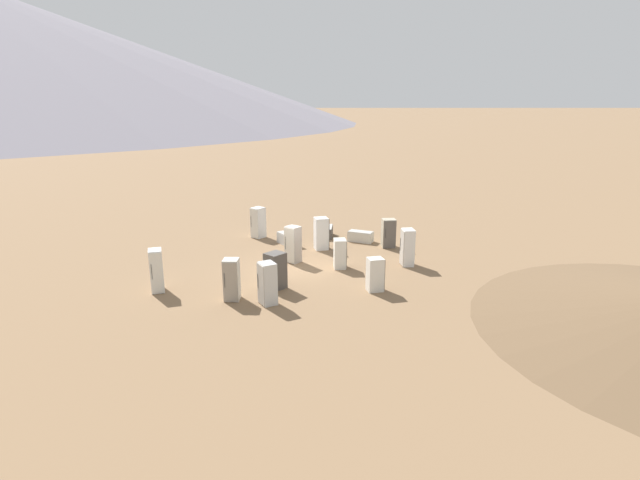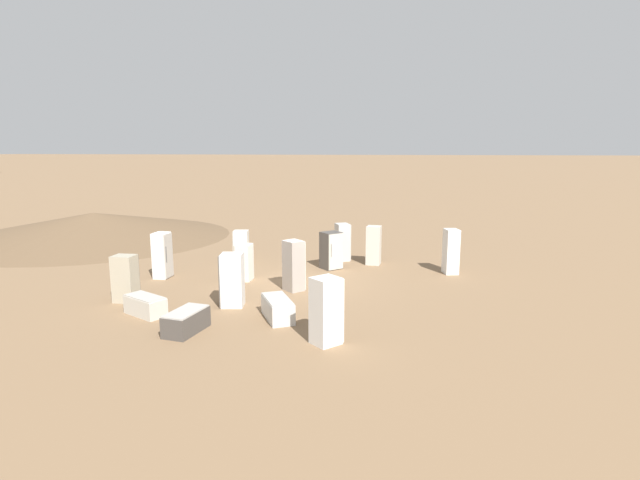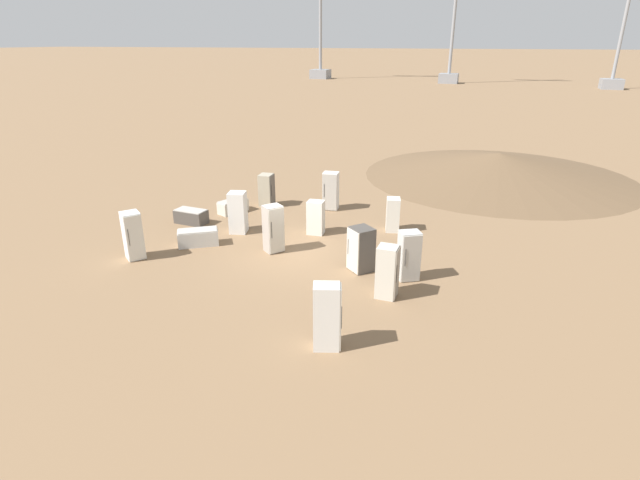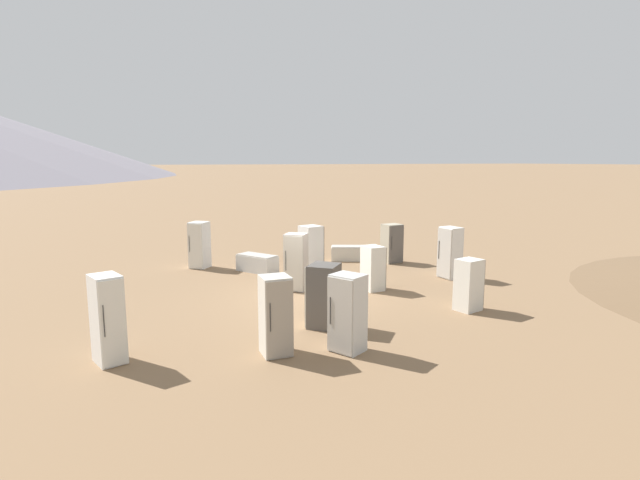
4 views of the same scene
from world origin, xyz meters
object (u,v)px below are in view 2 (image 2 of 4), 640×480
discarded_fridge_10 (326,311)px  discarded_fridge_13 (125,278)px  discarded_fridge_2 (145,305)px  discarded_fridge_4 (294,266)px  discarded_fridge_12 (186,321)px  discarded_fridge_3 (278,308)px  discarded_fridge_1 (241,246)px  discarded_fridge_8 (374,245)px  discarded_fridge_9 (451,251)px  discarded_fridge_0 (232,280)px  discarded_fridge_6 (244,262)px  discarded_fridge_7 (162,255)px  discarded_fridge_11 (343,242)px  discarded_fridge_5 (331,250)px

discarded_fridge_10 → discarded_fridge_13: discarded_fridge_10 is taller
discarded_fridge_2 → discarded_fridge_4: size_ratio=0.84×
discarded_fridge_12 → discarded_fridge_3: bearing=-137.0°
discarded_fridge_1 → discarded_fridge_4: (-4.08, -3.83, 0.20)m
discarded_fridge_8 → discarded_fridge_10: discarded_fridge_10 is taller
discarded_fridge_8 → discarded_fridge_9: (-0.96, -3.45, 0.07)m
discarded_fridge_4 → discarded_fridge_10: bearing=-25.1°
discarded_fridge_12 → discarded_fridge_2: bearing=-23.0°
discarded_fridge_2 → discarded_fridge_4: 5.51m
discarded_fridge_0 → discarded_fridge_9: discarded_fridge_9 is taller
discarded_fridge_3 → discarded_fridge_8: 8.57m
discarded_fridge_6 → discarded_fridge_7: discarded_fridge_7 is taller
discarded_fridge_2 → discarded_fridge_12: size_ratio=1.05×
discarded_fridge_2 → discarded_fridge_10: (-0.99, -6.22, 0.62)m
discarded_fridge_9 → discarded_fridge_10: (-8.99, 3.43, -0.03)m
discarded_fridge_4 → discarded_fridge_11: 5.60m
discarded_fridge_3 → discarded_fridge_4: size_ratio=0.92×
discarded_fridge_3 → discarded_fridge_4: 3.33m
discarded_fridge_6 → discarded_fridge_12: 5.98m
discarded_fridge_0 → discarded_fridge_6: discarded_fridge_0 is taller
discarded_fridge_7 → discarded_fridge_1: bearing=145.3°
discarded_fridge_0 → discarded_fridge_3: discarded_fridge_0 is taller
discarded_fridge_4 → discarded_fridge_6: size_ratio=1.28×
discarded_fridge_1 → discarded_fridge_7: 4.08m
discarded_fridge_8 → discarded_fridge_4: bearing=-113.2°
discarded_fridge_4 → discarded_fridge_10: 5.41m
discarded_fridge_5 → discarded_fridge_8: bearing=169.4°
discarded_fridge_1 → discarded_fridge_8: size_ratio=0.84×
discarded_fridge_5 → discarded_fridge_6: (-2.80, 3.03, -0.08)m
discarded_fridge_2 → discarded_fridge_5: discarded_fridge_5 is taller
discarded_fridge_2 → discarded_fridge_1: bearing=-156.1°
discarded_fridge_11 → discarded_fridge_4: bearing=-36.9°
discarded_fridge_11 → discarded_fridge_13: size_ratio=1.09×
discarded_fridge_7 → discarded_fridge_9: bearing=102.1°
discarded_fridge_1 → discarded_fridge_2: (-7.96, 0.02, -0.44)m
discarded_fridge_2 → discarded_fridge_3: 4.32m
discarded_fridge_1 → discarded_fridge_4: discarded_fridge_4 is taller
discarded_fridge_1 → discarded_fridge_7: (-3.53, 2.03, 0.19)m
discarded_fridge_10 → discarded_fridge_9: bearing=107.8°
discarded_fridge_0 → discarded_fridge_5: size_ratio=1.10×
discarded_fridge_1 → discarded_fridge_0: bearing=-173.0°
discarded_fridge_9 → discarded_fridge_12: 11.89m
discarded_fridge_10 → discarded_fridge_3: bearing=178.8°
discarded_fridge_13 → discarded_fridge_2: bearing=-43.0°
discarded_fridge_9 → discarded_fridge_12: (-9.10, 7.61, -0.64)m
discarded_fridge_1 → discarded_fridge_11: 4.86m
discarded_fridge_5 → discarded_fridge_7: (-3.21, 6.48, 0.12)m
discarded_fridge_7 → discarded_fridge_9: 12.20m
discarded_fridge_2 → discarded_fridge_6: (4.84, -1.45, 0.43)m
discarded_fridge_7 → discarded_fridge_3: bearing=54.0°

